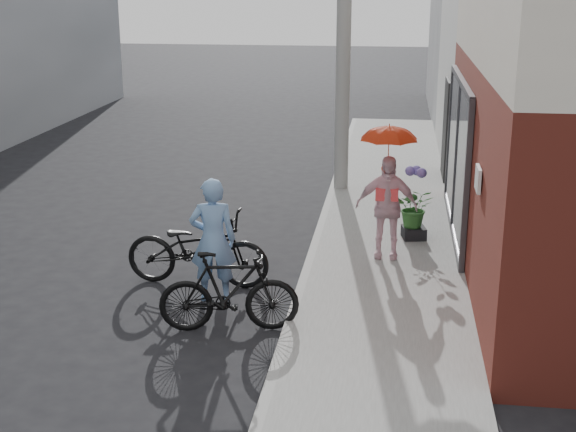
% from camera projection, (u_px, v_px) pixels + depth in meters
% --- Properties ---
extents(ground, '(80.00, 80.00, 0.00)m').
position_uv_depth(ground, '(224.00, 309.00, 10.51)').
color(ground, black).
rests_on(ground, ground).
extents(sidewalk, '(2.20, 24.00, 0.12)m').
position_uv_depth(sidewalk, '(388.00, 260.00, 12.12)').
color(sidewalk, gray).
rests_on(sidewalk, ground).
extents(curb, '(0.12, 24.00, 0.12)m').
position_uv_depth(curb, '(312.00, 257.00, 12.26)').
color(curb, '#9E9E99').
rests_on(curb, ground).
extents(utility_pole, '(0.28, 0.28, 7.00)m').
position_uv_depth(utility_pole, '(344.00, 13.00, 15.04)').
color(utility_pole, '#9E9E99').
rests_on(utility_pole, ground).
extents(officer, '(0.68, 0.51, 1.69)m').
position_uv_depth(officer, '(213.00, 240.00, 10.59)').
color(officer, '#769FD1').
rests_on(officer, ground).
extents(bike_left, '(2.07, 0.80, 1.07)m').
position_uv_depth(bike_left, '(197.00, 249.00, 11.19)').
color(bike_left, black).
rests_on(bike_left, ground).
extents(bike_right, '(1.77, 0.77, 1.03)m').
position_uv_depth(bike_right, '(229.00, 292.00, 9.74)').
color(bike_right, black).
rests_on(bike_right, ground).
extents(kimono_woman, '(0.92, 0.39, 1.56)m').
position_uv_depth(kimono_woman, '(386.00, 207.00, 11.89)').
color(kimono_woman, silver).
rests_on(kimono_woman, sidewalk).
extents(parasol, '(0.82, 0.82, 0.72)m').
position_uv_depth(parasol, '(389.00, 131.00, 11.56)').
color(parasol, '#E4421A').
rests_on(parasol, kimono_woman).
extents(planter, '(0.42, 0.42, 0.19)m').
position_uv_depth(planter, '(414.00, 233.00, 12.92)').
color(planter, black).
rests_on(planter, sidewalk).
extents(potted_plant, '(0.59, 0.51, 0.65)m').
position_uv_depth(potted_plant, '(415.00, 208.00, 12.80)').
color(potted_plant, '#2E6528').
rests_on(potted_plant, planter).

